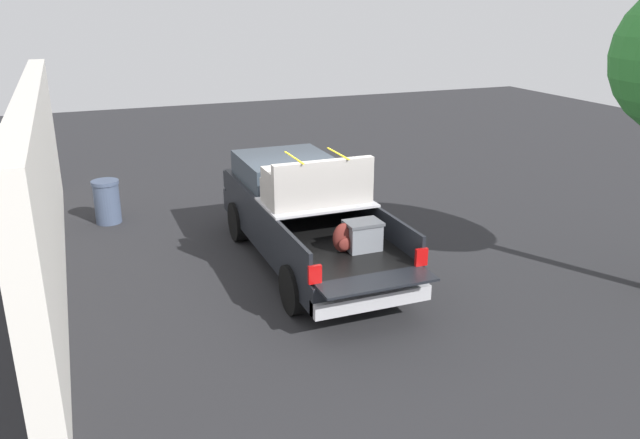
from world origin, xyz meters
name	(u,v)px	position (x,y,z in m)	size (l,w,h in m)	color
ground_plane	(308,264)	(0.00, 0.00, 0.00)	(40.00, 40.00, 0.00)	#262628
pickup_truck	(302,211)	(0.37, 0.00, 0.95)	(6.05, 2.06, 2.23)	black
building_facade	(42,186)	(1.24, 4.49, 1.69)	(11.39, 0.36, 3.39)	silver
trash_can	(107,201)	(3.90, 3.36, 0.50)	(0.60, 0.60, 0.98)	#3F4C66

